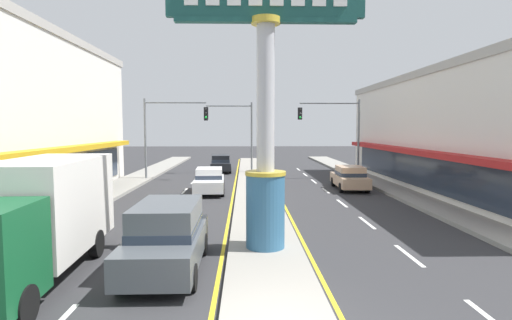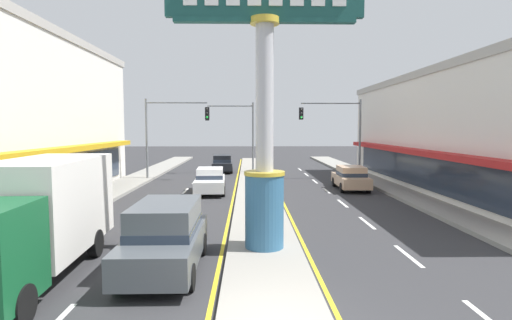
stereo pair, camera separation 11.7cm
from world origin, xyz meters
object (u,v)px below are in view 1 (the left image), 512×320
(district_sign, at_px, (266,116))
(storefront_right, at_px, (486,132))
(suv_near_right_lane, at_px, (167,236))
(sedan_far_left_oncoming, at_px, (221,163))
(box_truck_near_left_lane, at_px, (37,215))
(sedan_far_right_lane, at_px, (209,180))
(sedan_mid_left_lane, at_px, (350,177))
(traffic_light_median_far, at_px, (234,126))
(traffic_light_right_side, at_px, (336,125))
(traffic_light_left_side, at_px, (168,125))

(district_sign, bearing_deg, storefront_right, 39.55)
(suv_near_right_lane, height_order, sedan_far_left_oncoming, suv_near_right_lane)
(suv_near_right_lane, xyz_separation_m, box_truck_near_left_lane, (-3.37, -0.38, 0.71))
(storefront_right, relative_size, sedan_far_right_lane, 5.95)
(sedan_far_left_oncoming, bearing_deg, sedan_far_right_lane, -90.00)
(sedan_far_right_lane, xyz_separation_m, sedan_mid_left_lane, (9.00, 1.17, 0.00))
(suv_near_right_lane, distance_m, sedan_far_right_lane, 13.53)
(traffic_light_median_far, height_order, suv_near_right_lane, traffic_light_median_far)
(traffic_light_right_side, bearing_deg, sedan_far_left_oncoming, 150.01)
(sedan_far_right_lane, height_order, sedan_far_left_oncoming, same)
(suv_near_right_lane, xyz_separation_m, sedan_mid_left_lane, (8.99, 14.70, -0.20))
(traffic_light_right_side, distance_m, suv_near_right_lane, 22.33)
(suv_near_right_lane, distance_m, sedan_mid_left_lane, 17.23)
(suv_near_right_lane, relative_size, sedan_far_left_oncoming, 1.05)
(storefront_right, xyz_separation_m, traffic_light_left_side, (-20.73, 6.14, 0.51))
(district_sign, relative_size, suv_near_right_lane, 1.92)
(district_sign, distance_m, traffic_light_right_side, 19.47)
(storefront_right, height_order, traffic_light_left_side, storefront_right)
(storefront_right, relative_size, suv_near_right_lane, 5.66)
(storefront_right, bearing_deg, traffic_light_left_side, 163.50)
(sedan_mid_left_lane, bearing_deg, traffic_light_right_side, 86.93)
(traffic_light_median_far, bearing_deg, sedan_far_right_lane, -96.92)
(traffic_light_left_side, height_order, suv_near_right_lane, traffic_light_left_side)
(suv_near_right_lane, relative_size, sedan_mid_left_lane, 1.06)
(traffic_light_median_far, bearing_deg, sedan_far_left_oncoming, 135.77)
(traffic_light_right_side, distance_m, sedan_far_right_lane, 11.86)
(traffic_light_left_side, height_order, traffic_light_right_side, same)
(traffic_light_right_side, relative_size, box_truck_near_left_lane, 0.89)
(traffic_light_median_far, height_order, sedan_far_left_oncoming, traffic_light_median_far)
(storefront_right, relative_size, box_truck_near_left_lane, 3.73)
(traffic_light_right_side, xyz_separation_m, sedan_far_left_oncoming, (-9.28, 5.36, -3.46))
(traffic_light_median_far, relative_size, sedan_mid_left_lane, 1.42)
(storefront_right, distance_m, box_truck_near_left_lane, 24.85)
(suv_near_right_lane, bearing_deg, traffic_light_left_side, 100.35)
(traffic_light_left_side, height_order, box_truck_near_left_lane, traffic_light_left_side)
(storefront_right, xyz_separation_m, suv_near_right_lane, (-17.15, -13.48, -2.75))
(traffic_light_median_far, xyz_separation_m, suv_near_right_lane, (-1.29, -24.15, -3.21))
(box_truck_near_left_lane, bearing_deg, sedan_far_right_lane, 76.38)
(box_truck_near_left_lane, relative_size, sedan_mid_left_lane, 1.61)
(sedan_far_right_lane, bearing_deg, suv_near_right_lane, -89.99)
(storefront_right, xyz_separation_m, traffic_light_median_far, (-15.86, 10.67, 0.46))
(sedan_far_right_lane, relative_size, sedan_far_left_oncoming, 1.00)
(traffic_light_left_side, relative_size, traffic_light_right_side, 1.00)
(district_sign, height_order, traffic_light_median_far, district_sign)
(district_sign, xyz_separation_m, sedan_far_left_oncoming, (-2.85, 23.73, -3.61))
(district_sign, height_order, storefront_right, district_sign)
(traffic_light_left_side, xyz_separation_m, sedan_mid_left_lane, (12.58, -4.92, -3.46))
(traffic_light_left_side, bearing_deg, sedan_mid_left_lane, -21.38)
(traffic_light_left_side, relative_size, traffic_light_median_far, 1.00)
(storefront_right, distance_m, traffic_light_right_side, 10.26)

